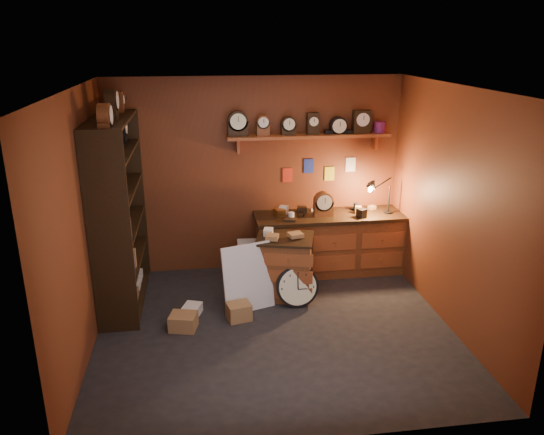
{
  "coord_description": "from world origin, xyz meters",
  "views": [
    {
      "loc": [
        -0.78,
        -5.28,
        3.18
      ],
      "look_at": [
        0.02,
        0.35,
        1.23
      ],
      "focal_mm": 35.0,
      "sensor_mm": 36.0,
      "label": 1
    }
  ],
  "objects_px": {
    "low_cabinet": "(285,264)",
    "big_round_clock": "(297,286)",
    "workbench": "(329,240)",
    "shelving_unit": "(116,206)"
  },
  "relations": [
    {
      "from": "shelving_unit",
      "to": "low_cabinet",
      "type": "distance_m",
      "value": 2.2
    },
    {
      "from": "shelving_unit",
      "to": "low_cabinet",
      "type": "bearing_deg",
      "value": -4.34
    },
    {
      "from": "shelving_unit",
      "to": "big_round_clock",
      "type": "height_order",
      "value": "shelving_unit"
    },
    {
      "from": "low_cabinet",
      "to": "shelving_unit",
      "type": "bearing_deg",
      "value": -169.68
    },
    {
      "from": "low_cabinet",
      "to": "big_round_clock",
      "type": "bearing_deg",
      "value": -55.37
    },
    {
      "from": "workbench",
      "to": "big_round_clock",
      "type": "distance_m",
      "value": 1.16
    },
    {
      "from": "shelving_unit",
      "to": "workbench",
      "type": "distance_m",
      "value": 2.93
    },
    {
      "from": "workbench",
      "to": "big_round_clock",
      "type": "relative_size",
      "value": 3.94
    },
    {
      "from": "shelving_unit",
      "to": "big_round_clock",
      "type": "distance_m",
      "value": 2.41
    },
    {
      "from": "low_cabinet",
      "to": "big_round_clock",
      "type": "height_order",
      "value": "low_cabinet"
    }
  ]
}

